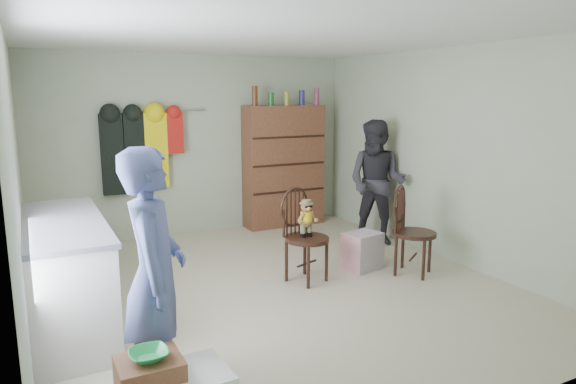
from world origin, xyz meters
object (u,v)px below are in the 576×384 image
chair_front (303,228)px  chair_far (409,227)px  counter (67,274)px  dresser (284,166)px

chair_front → chair_far: 1.19m
counter → chair_far: chair_far is taller
chair_far → counter: bearing=139.8°
chair_front → dresser: bearing=48.3°
counter → chair_front: 2.32m
chair_far → chair_front: bearing=127.6°
chair_front → counter: bearing=161.7°
counter → dresser: size_ratio=0.90×
chair_far → dresser: dresser is taller
counter → chair_far: 3.46m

